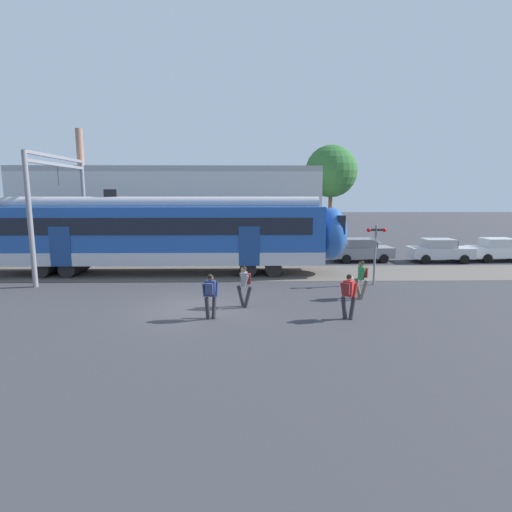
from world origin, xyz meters
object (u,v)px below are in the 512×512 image
(commuter_train, at_px, (8,234))
(pedestrian_navy, at_px, (210,292))
(pedestrian_green, at_px, (362,276))
(parked_car_grey, at_px, (361,250))
(parked_car_silver, at_px, (439,250))
(parked_car_white, at_px, (499,250))
(pedestrian_grey, at_px, (245,283))
(pedestrian_red, at_px, (348,293))
(crossing_signal, at_px, (375,245))

(commuter_train, xyz_separation_m, pedestrian_navy, (12.05, -8.36, -1.26))
(commuter_train, relative_size, pedestrian_green, 22.83)
(parked_car_grey, relative_size, parked_car_silver, 1.01)
(parked_car_silver, relative_size, parked_car_white, 1.01)
(pedestrian_green, bearing_deg, pedestrian_grey, -166.66)
(pedestrian_red, relative_size, pedestrian_green, 1.00)
(pedestrian_green, bearing_deg, parked_car_grey, 74.51)
(commuter_train, bearing_deg, parked_car_silver, 7.72)
(commuter_train, height_order, pedestrian_green, commuter_train)
(pedestrian_grey, distance_m, pedestrian_green, 5.17)
(parked_car_silver, bearing_deg, commuter_train, -172.28)
(parked_car_grey, distance_m, crossing_signal, 7.10)
(pedestrian_grey, height_order, parked_car_white, pedestrian_grey)
(pedestrian_grey, bearing_deg, pedestrian_red, -23.71)
(pedestrian_grey, xyz_separation_m, pedestrian_red, (3.74, -1.64, 0.00))
(parked_car_white, bearing_deg, parked_car_grey, -179.99)
(pedestrian_navy, relative_size, pedestrian_red, 1.00)
(commuter_train, relative_size, parked_car_white, 9.51)
(pedestrian_navy, bearing_deg, pedestrian_green, 23.52)
(commuter_train, bearing_deg, pedestrian_red, -26.48)
(parked_car_grey, bearing_deg, parked_car_white, 0.01)
(commuter_train, xyz_separation_m, pedestrian_red, (17.02, -8.48, -1.26))
(commuter_train, height_order, pedestrian_navy, commuter_train)
(commuter_train, bearing_deg, crossing_signal, -8.88)
(pedestrian_green, xyz_separation_m, parked_car_white, (11.92, 9.45, -0.21))
(parked_car_grey, height_order, crossing_signal, crossing_signal)
(pedestrian_red, xyz_separation_m, parked_car_grey, (3.90, 12.29, -0.21))
(parked_car_grey, height_order, parked_car_white, same)
(pedestrian_navy, relative_size, pedestrian_green, 1.00)
(pedestrian_green, bearing_deg, commuter_train, 162.87)
(pedestrian_navy, bearing_deg, pedestrian_grey, 51.31)
(pedestrian_green, height_order, parked_car_grey, pedestrian_green)
(pedestrian_grey, height_order, pedestrian_red, same)
(pedestrian_navy, xyz_separation_m, parked_car_grey, (8.88, 12.17, -0.21))
(pedestrian_red, xyz_separation_m, parked_car_white, (13.20, 12.29, -0.21))
(parked_car_grey, bearing_deg, pedestrian_navy, -126.09)
(pedestrian_red, distance_m, crossing_signal, 6.10)
(pedestrian_navy, distance_m, parked_car_white, 21.88)
(commuter_train, bearing_deg, pedestrian_green, -17.13)
(crossing_signal, bearing_deg, parked_car_white, 33.08)
(pedestrian_navy, xyz_separation_m, pedestrian_green, (6.26, 2.72, 0.00))
(pedestrian_grey, relative_size, pedestrian_green, 1.00)
(pedestrian_red, relative_size, parked_car_silver, 0.41)
(pedestrian_green, relative_size, parked_car_white, 0.42)
(commuter_train, distance_m, parked_car_white, 30.50)
(parked_car_silver, bearing_deg, parked_car_grey, 176.95)
(pedestrian_grey, distance_m, pedestrian_red, 4.09)
(commuter_train, relative_size, crossing_signal, 12.68)
(commuter_train, bearing_deg, pedestrian_navy, -34.76)
(pedestrian_red, bearing_deg, parked_car_grey, 72.37)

